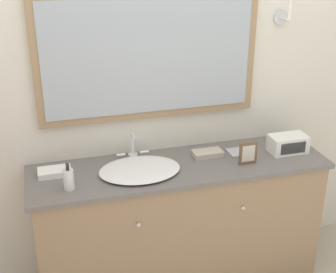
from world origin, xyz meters
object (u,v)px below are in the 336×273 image
Objects in this scene: soap_bottle at (69,179)px; picture_frame at (248,153)px; sink_basin at (140,169)px; appliance_box at (288,144)px.

picture_frame is at bearing 0.70° from soap_bottle.
soap_bottle is (-0.42, -0.10, 0.04)m from sink_basin.
picture_frame is at bearing -7.06° from sink_basin.
appliance_box is 0.33m from picture_frame.
picture_frame is (1.08, 0.01, 0.01)m from soap_bottle.
appliance_box is (0.99, 0.01, 0.04)m from sink_basin.
sink_basin is 3.02× the size of soap_bottle.
appliance_box is at bearing 15.31° from picture_frame.
sink_basin reaches higher than soap_bottle.
soap_bottle is 1.08m from picture_frame.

